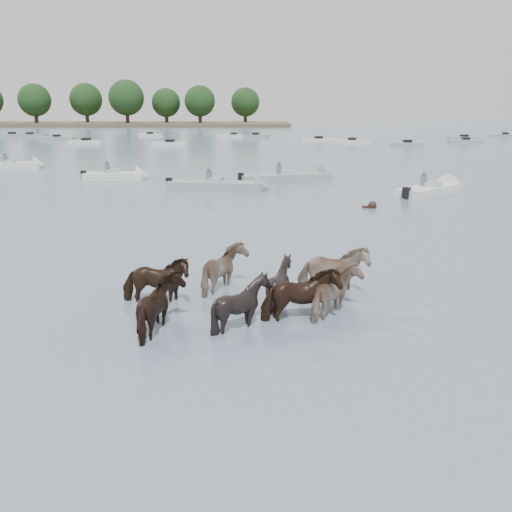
{
  "coord_description": "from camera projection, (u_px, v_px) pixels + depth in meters",
  "views": [
    {
      "loc": [
        2.57,
        -10.67,
        4.83
      ],
      "look_at": [
        2.42,
        3.32,
        1.1
      ],
      "focal_mm": 38.93,
      "sensor_mm": 36.0,
      "label": 1
    }
  ],
  "objects": [
    {
      "name": "ground",
      "position": [
        139.0,
        347.0,
        11.58
      ],
      "size": [
        400.0,
        400.0,
        0.0
      ],
      "primitive_type": "plane",
      "color": "#495B6A",
      "rests_on": "ground"
    },
    {
      "name": "shoreline",
      "position": [
        6.0,
        124.0,
        157.11
      ],
      "size": [
        160.0,
        30.0,
        1.0
      ],
      "primitive_type": "cube",
      "color": "#4C4233",
      "rests_on": "ground"
    },
    {
      "name": "pony_herd",
      "position": [
        255.0,
        291.0,
        13.67
      ],
      "size": [
        6.48,
        4.62,
        1.58
      ],
      "color": "black",
      "rests_on": "ground"
    },
    {
      "name": "swimming_pony",
      "position": [
        371.0,
        206.0,
        27.76
      ],
      "size": [
        0.72,
        0.44,
        0.44
      ],
      "color": "black",
      "rests_on": "ground"
    },
    {
      "name": "motorboat_a",
      "position": [
        124.0,
        176.0,
        38.89
      ],
      "size": [
        4.78,
        2.11,
        1.92
      ],
      "rotation": [
        0.0,
        0.0,
        0.12
      ],
      "color": "silver",
      "rests_on": "ground"
    },
    {
      "name": "motorboat_b",
      "position": [
        229.0,
        186.0,
        34.06
      ],
      "size": [
        6.6,
        2.45,
        1.92
      ],
      "rotation": [
        0.0,
        0.0,
        -0.14
      ],
      "color": "gray",
      "rests_on": "ground"
    },
    {
      "name": "motorboat_c",
      "position": [
        296.0,
        177.0,
        38.38
      ],
      "size": [
        6.93,
        3.55,
        1.92
      ],
      "rotation": [
        0.0,
        0.0,
        0.3
      ],
      "color": "gray",
      "rests_on": "ground"
    },
    {
      "name": "motorboat_d",
      "position": [
        437.0,
        189.0,
        32.66
      ],
      "size": [
        5.07,
        4.99,
        1.92
      ],
      "rotation": [
        0.0,
        0.0,
        0.77
      ],
      "color": "silver",
      "rests_on": "ground"
    },
    {
      "name": "motorboat_f",
      "position": [
        20.0,
        165.0,
        46.15
      ],
      "size": [
        5.26,
        2.88,
        1.92
      ],
      "rotation": [
        0.0,
        0.0,
        0.27
      ],
      "color": "silver",
      "rests_on": "ground"
    },
    {
      "name": "distant_flotilla",
      "position": [
        247.0,
        138.0,
        86.69
      ],
      "size": [
        104.87,
        26.43,
        0.93
      ],
      "color": "gray",
      "rests_on": "ground"
    },
    {
      "name": "treeline",
      "position": [
        10.0,
        101.0,
        153.2
      ],
      "size": [
        146.11,
        23.44,
        12.24
      ],
      "color": "#382619",
      "rests_on": "ground"
    }
  ]
}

